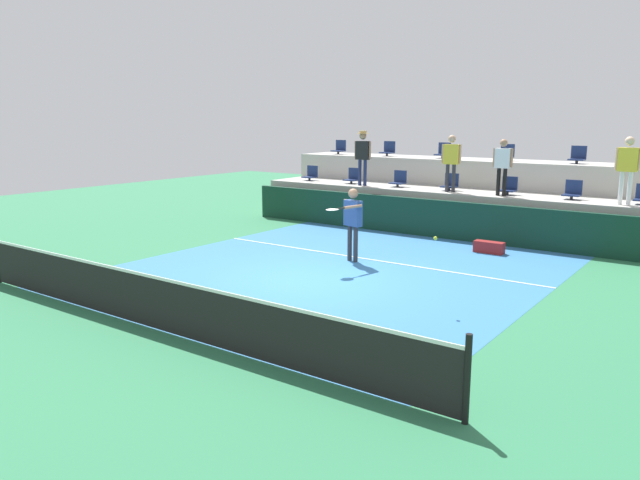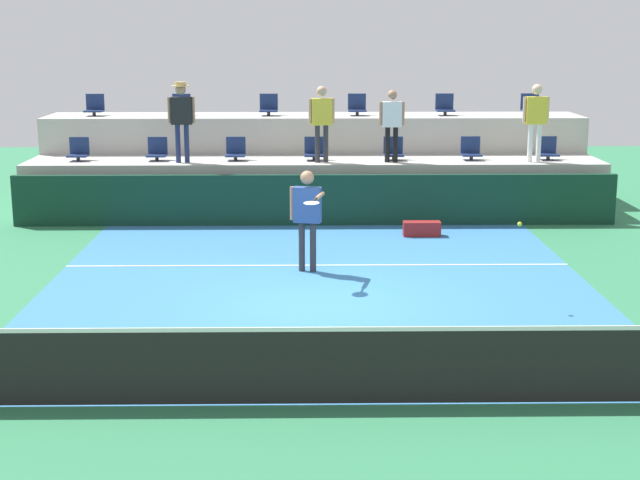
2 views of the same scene
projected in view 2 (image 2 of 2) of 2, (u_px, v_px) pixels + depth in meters
ground_plane at (320, 304)px, 14.42m from camera, size 40.00×40.00×0.00m
court_inner_paint at (319, 286)px, 15.40m from camera, size 9.00×10.00×0.01m
court_service_line at (318, 265)px, 16.76m from camera, size 9.00×0.06×0.00m
tennis_net at (325, 363)px, 10.41m from camera, size 10.48×0.08×1.07m
sponsor_backboard at (315, 200)px, 20.16m from camera, size 13.00×0.16×1.10m
seating_tier_lower at (315, 187)px, 21.41m from camera, size 13.00×1.80×1.25m
seating_tier_upper at (314, 158)px, 23.07m from camera, size 13.00×1.80×2.10m
stadium_chair_lower_far_left at (79, 151)px, 21.08m from camera, size 0.44×0.40×0.52m
stadium_chair_lower_left at (157, 151)px, 21.11m from camera, size 0.44×0.40×0.52m
stadium_chair_lower_mid_left at (236, 151)px, 21.13m from camera, size 0.44×0.40×0.52m
stadium_chair_lower_center at (314, 151)px, 21.16m from camera, size 0.44×0.40×0.52m
stadium_chair_lower_mid_right at (393, 150)px, 21.19m from camera, size 0.44×0.40×0.52m
stadium_chair_lower_right at (471, 150)px, 21.22m from camera, size 0.44×0.40×0.52m
stadium_chair_lower_far_right at (547, 150)px, 21.24m from camera, size 0.44×0.40×0.52m
stadium_chair_upper_far_left at (95, 107)px, 22.65m from camera, size 0.44×0.40×0.52m
stadium_chair_upper_left at (181, 107)px, 22.68m from camera, size 0.44×0.40×0.52m
stadium_chair_upper_mid_left at (269, 107)px, 22.72m from camera, size 0.44×0.40×0.52m
stadium_chair_upper_mid_right at (357, 106)px, 22.75m from camera, size 0.44×0.40×0.52m
stadium_chair_upper_right at (445, 106)px, 22.78m from camera, size 0.44×0.40×0.52m
stadium_chair_upper_far_right at (530, 106)px, 22.81m from camera, size 0.44×0.40×0.52m
tennis_player at (307, 210)px, 16.10m from camera, size 0.61×1.29×1.78m
spectator_with_hat at (181, 113)px, 20.55m from camera, size 0.60×0.44×1.78m
spectator_leaning_on_rail at (322, 117)px, 20.61m from camera, size 0.59×0.26×1.68m
spectator_in_white at (392, 119)px, 20.65m from camera, size 0.57×0.22×1.59m
spectator_in_grey at (536, 115)px, 20.68m from camera, size 0.60×0.24×1.72m
tennis_ball at (520, 224)px, 13.99m from camera, size 0.07×0.07×0.07m
equipment_bag at (422, 229)px, 19.15m from camera, size 0.76×0.28×0.30m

